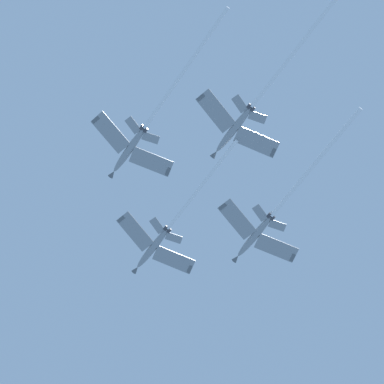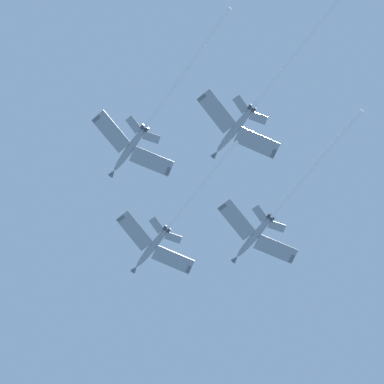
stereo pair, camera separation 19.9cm
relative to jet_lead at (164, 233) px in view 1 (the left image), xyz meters
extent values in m
ellipsoid|color=gray|center=(-3.92, -2.08, 1.09)|extent=(11.33, 7.02, 4.20)
cone|color=#595E60|center=(-9.66, -5.12, 2.70)|extent=(2.19, 1.92, 1.55)
ellipsoid|color=black|center=(-5.59, -2.96, 2.18)|extent=(3.06, 2.26, 1.55)
cube|color=gray|center=(-0.77, -6.41, 0.80)|extent=(8.65, 9.06, 1.06)
cube|color=#595E60|center=(1.44, -9.88, 0.85)|extent=(1.79, 1.71, 0.55)
cube|color=gray|center=(-5.73, 2.96, 0.80)|extent=(5.60, 9.59, 1.06)
cube|color=#595E60|center=(-7.37, 6.73, 0.85)|extent=(1.89, 1.11, 0.55)
cube|color=gray|center=(1.44, -1.82, -0.11)|extent=(3.83, 3.79, 0.59)
cube|color=gray|center=(-0.69, 2.21, -0.11)|extent=(2.38, 3.85, 0.59)
cube|color=#595E60|center=(0.50, 0.26, 1.30)|extent=(2.74, 1.57, 3.29)
cylinder|color=#38383D|center=(1.25, 0.15, -0.40)|extent=(1.40, 1.25, 1.02)
cylinder|color=#38383D|center=(0.83, 0.95, -0.40)|extent=(1.40, 1.25, 1.02)
cylinder|color=white|center=(11.97, 6.34, -3.46)|extent=(22.04, 12.17, 6.77)
ellipsoid|color=gray|center=(17.03, -10.07, -2.43)|extent=(11.40, 6.85, 4.25)
cone|color=#595E60|center=(11.24, -13.02, -0.80)|extent=(2.19, 1.91, 1.55)
ellipsoid|color=black|center=(15.35, -10.93, -1.34)|extent=(3.07, 2.22, 1.56)
cube|color=gray|center=(20.10, -14.46, -2.73)|extent=(8.57, 9.12, 1.07)
cube|color=#595E60|center=(22.25, -17.97, -2.68)|extent=(1.80, 1.69, 0.56)
cube|color=gray|center=(15.30, -5.01, -2.73)|extent=(5.46, 9.56, 1.07)
cube|color=#595E60|center=(13.73, -1.21, -2.68)|extent=(1.89, 1.08, 0.56)
cube|color=gray|center=(22.39, -9.91, -3.65)|extent=(3.81, 3.81, 0.59)
cube|color=gray|center=(20.32, -5.85, -3.65)|extent=(2.32, 3.83, 0.59)
cube|color=#595E60|center=(21.49, -7.81, -2.25)|extent=(2.77, 1.52, 3.30)
cylinder|color=#38383D|center=(22.23, -7.94, -3.95)|extent=(1.40, 1.24, 1.02)
cylinder|color=#38383D|center=(21.82, -7.14, -3.95)|extent=(1.40, 1.24, 1.02)
cylinder|color=white|center=(35.23, -0.83, -7.67)|extent=(26.63, 14.10, 8.19)
ellipsoid|color=gray|center=(2.82, 19.35, -2.72)|extent=(11.35, 6.93, 4.36)
cone|color=#595E60|center=(-2.93, 16.36, -1.02)|extent=(2.20, 1.92, 1.57)
ellipsoid|color=black|center=(1.16, 18.48, -1.61)|extent=(3.07, 2.24, 1.58)
cube|color=gray|center=(5.93, 14.99, -3.02)|extent=(8.60, 9.09, 1.11)
cube|color=#595E60|center=(8.11, 11.50, -2.98)|extent=(1.79, 1.70, 0.57)
cube|color=gray|center=(1.05, 24.40, -3.02)|extent=(5.53, 9.57, 1.11)
cube|color=#595E60|center=(-0.56, 28.18, -2.98)|extent=(1.89, 1.09, 0.57)
cube|color=gray|center=(8.17, 19.55, -3.99)|extent=(3.82, 3.80, 0.61)
cube|color=gray|center=(6.07, 23.60, -3.99)|extent=(2.35, 3.84, 0.61)
cube|color=#595E60|center=(7.26, 21.65, -2.58)|extent=(2.77, 1.56, 3.32)
cylinder|color=#38383D|center=(7.99, 21.52, -4.29)|extent=(1.41, 1.25, 1.03)
cylinder|color=#38383D|center=(7.57, 22.32, -4.29)|extent=(1.41, 1.25, 1.03)
cylinder|color=white|center=(20.44, 28.49, -8.03)|extent=(25.61, 13.91, 8.28)
ellipsoid|color=gray|center=(24.83, 11.05, -6.06)|extent=(11.33, 7.07, 4.07)
cone|color=#595E60|center=(19.08, 7.97, -4.53)|extent=(2.18, 1.92, 1.53)
ellipsoid|color=black|center=(23.15, 10.15, -5.00)|extent=(3.06, 2.26, 1.52)
cube|color=gray|center=(27.99, 6.73, -6.34)|extent=(8.67, 9.06, 1.02)
cube|color=#595E60|center=(30.21, 3.27, -6.29)|extent=(1.79, 1.71, 0.53)
cube|color=gray|center=(22.99, 16.08, -6.34)|extent=(5.64, 9.59, 1.02)
cube|color=#595E60|center=(21.34, 19.85, -6.29)|extent=(1.90, 1.11, 0.53)
cube|color=gray|center=(30.19, 11.33, -7.21)|extent=(3.84, 3.78, 0.57)
cube|color=gray|center=(28.04, 15.36, -7.21)|extent=(2.39, 3.86, 0.57)
cube|color=#595E60|center=(29.23, 13.40, -5.80)|extent=(2.71, 1.56, 3.27)
cylinder|color=#38383D|center=(30.00, 13.30, -7.49)|extent=(1.40, 1.25, 1.01)
cylinder|color=#38383D|center=(29.57, 14.10, -7.49)|extent=(1.40, 1.25, 1.01)
cylinder|color=white|center=(42.53, 20.52, -10.88)|extent=(25.75, 14.33, 7.57)
camera|label=1|loc=(27.53, 1.86, -153.66)|focal=66.59mm
camera|label=2|loc=(27.50, 1.67, -153.66)|focal=66.59mm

